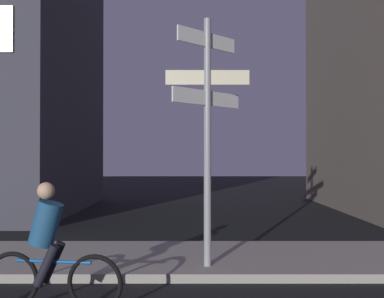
# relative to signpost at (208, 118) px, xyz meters

# --- Properties ---
(sidewalk_kerb) EXTENTS (40.00, 2.74, 0.14)m
(sidewalk_kerb) POSITION_rel_signpost_xyz_m (1.29, 0.82, -2.49)
(sidewalk_kerb) COLOR gray
(sidewalk_kerb) RESTS_ON ground_plane
(signpost) EXTENTS (1.38, 1.13, 4.06)m
(signpost) POSITION_rel_signpost_xyz_m (0.00, 0.00, 0.00)
(signpost) COLOR gray
(signpost) RESTS_ON sidewalk_kerb
(cyclist) EXTENTS (1.81, 0.38, 1.61)m
(cyclist) POSITION_rel_signpost_xyz_m (-2.06, -1.75, -1.81)
(cyclist) COLOR black
(cyclist) RESTS_ON ground_plane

